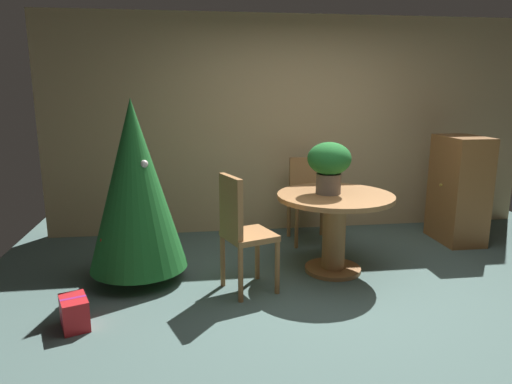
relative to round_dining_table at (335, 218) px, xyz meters
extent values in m
plane|color=#4C6660|center=(-0.07, -0.69, -0.54)|extent=(6.60, 6.60, 0.00)
cube|color=tan|center=(-0.07, 1.51, 0.76)|extent=(6.00, 0.10, 2.60)
cylinder|color=#9E6B3D|center=(0.00, 0.00, -0.52)|extent=(0.54, 0.54, 0.04)
cylinder|color=#9E6B3D|center=(0.00, 0.00, -0.16)|extent=(0.22, 0.22, 0.69)
cylinder|color=#9E6B3D|center=(0.00, 0.00, 0.21)|extent=(1.10, 1.10, 0.05)
cylinder|color=#665B51|center=(-0.06, 0.04, 0.33)|extent=(0.24, 0.24, 0.19)
ellipsoid|color=#1E6628|center=(-0.06, 0.04, 0.57)|extent=(0.41, 0.41, 0.31)
sphere|color=#E5A8B2|center=(0.09, 0.10, 0.57)|extent=(0.08, 0.08, 0.08)
sphere|color=#E5A8B2|center=(0.07, 0.03, 0.57)|extent=(0.07, 0.07, 0.07)
sphere|color=#E5A8B2|center=(-0.05, 0.19, 0.57)|extent=(0.07, 0.07, 0.07)
sphere|color=#E5A8B2|center=(-0.05, -0.04, 0.58)|extent=(0.06, 0.06, 0.06)
cylinder|color=#9E6B3D|center=(0.20, 0.71, -0.30)|extent=(0.04, 0.04, 0.48)
cylinder|color=#9E6B3D|center=(-0.20, 0.71, -0.30)|extent=(0.04, 0.04, 0.48)
cylinder|color=#9E6B3D|center=(0.20, 1.13, -0.30)|extent=(0.04, 0.04, 0.48)
cylinder|color=#9E6B3D|center=(-0.20, 1.13, -0.30)|extent=(0.04, 0.04, 0.48)
cube|color=#9E6B3D|center=(0.00, 0.92, -0.04)|extent=(0.45, 0.46, 0.05)
cube|color=#9E6B3D|center=(0.00, 1.12, 0.20)|extent=(0.41, 0.05, 0.43)
cylinder|color=#9E6B3D|center=(-0.76, -0.08, -0.30)|extent=(0.04, 0.04, 0.48)
cylinder|color=#9E6B3D|center=(-0.63, -0.43, -0.30)|extent=(0.04, 0.04, 0.48)
cylinder|color=#9E6B3D|center=(-1.09, -0.20, -0.30)|extent=(0.04, 0.04, 0.48)
cylinder|color=#9E6B3D|center=(-0.96, -0.55, -0.30)|extent=(0.04, 0.04, 0.48)
cube|color=#9E6B3D|center=(-0.86, -0.31, -0.04)|extent=(0.51, 0.52, 0.05)
cube|color=#9E6B3D|center=(-1.02, -0.37, 0.24)|extent=(0.17, 0.36, 0.52)
cylinder|color=brown|center=(-1.85, 0.05, -0.47)|extent=(0.10, 0.10, 0.13)
cone|color=#1E6628|center=(-1.85, 0.05, 0.36)|extent=(0.89, 0.89, 1.54)
sphere|color=#2D51A8|center=(-1.89, 0.16, 0.67)|extent=(0.05, 0.05, 0.05)
sphere|color=gold|center=(-1.99, 0.14, 0.50)|extent=(0.05, 0.05, 0.05)
sphere|color=red|center=(-2.13, -0.13, -0.08)|extent=(0.04, 0.04, 0.04)
sphere|color=silver|center=(-1.74, -0.08, 0.57)|extent=(0.07, 0.07, 0.07)
sphere|color=silver|center=(-1.88, -0.24, -0.03)|extent=(0.06, 0.06, 0.06)
cube|color=red|center=(-2.24, -0.80, -0.42)|extent=(0.27, 0.32, 0.23)
cube|color=#9E287A|center=(-2.24, -0.80, -0.42)|extent=(0.18, 0.09, 0.24)
cube|color=brown|center=(1.69, 0.71, 0.07)|extent=(0.43, 0.65, 1.22)
sphere|color=#B29338|center=(1.47, 0.71, 0.13)|extent=(0.04, 0.04, 0.04)
camera|label=1|loc=(-1.33, -4.12, 1.21)|focal=32.57mm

